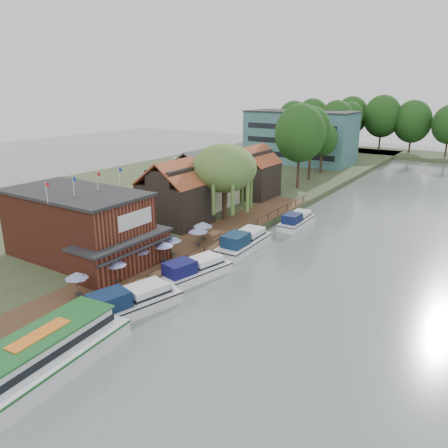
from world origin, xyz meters
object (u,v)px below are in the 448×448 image
Objects in this scene: hotel_block at (300,137)px; cottage_b at (201,178)px; umbrella_3 at (163,252)px; umbrella_4 at (171,246)px; umbrella_2 at (139,258)px; pub at (90,227)px; cruiser_0 at (131,300)px; umbrella_5 at (198,237)px; umbrella_6 at (203,232)px; cruiser_2 at (244,240)px; tour_boat at (33,361)px; cottage_c at (253,171)px; cruiser_1 at (194,268)px; umbrella_0 at (78,285)px; cottage_a at (175,193)px; willow at (224,183)px; swan at (86,331)px; cruiser_3 at (297,219)px; umbrella_1 at (116,271)px.

cottage_b is (4.00, -46.00, -1.90)m from hotel_block.
umbrella_3 is 1.00× the size of umbrella_4.
umbrella_2 is 4.31m from umbrella_4.
umbrella_4 is at bearing 81.66° from umbrella_2.
hotel_block is (-8.00, 71.00, 2.50)m from pub.
umbrella_4 is 10.50m from cruiser_0.
umbrella_5 is at bearing 86.74° from umbrella_3.
cottage_b is 17.58m from umbrella_6.
umbrella_4 is (0.62, 4.26, 0.00)m from umbrella_2.
cruiser_2 is 28.48m from tour_boat.
cottage_c reaches higher than cruiser_1.
pub reaches higher than tour_boat.
cruiser_2 is at bearing 52.91° from pub.
cottage_b is at bearing -113.96° from cottage_c.
pub is at bearing -171.66° from umbrella_2.
cottage_c is at bearing -77.80° from hotel_block.
umbrella_0 is 7.47m from umbrella_2.
umbrella_5 is (8.10, -5.91, -2.96)m from cottage_a.
umbrella_2 is 5.60m from cruiser_1.
umbrella_0 is at bearing 118.77° from tour_boat.
willow is 10.15m from umbrella_6.
cruiser_2 is at bearing 87.83° from swan.
cottage_b is 0.92× the size of cruiser_2.
hotel_block is 10.69× the size of umbrella_0.
umbrella_5 is 24.24m from tour_boat.
hotel_block reaches higher than pub.
umbrella_6 reaches higher than cruiser_3.
pub is 2.08× the size of cottage_b.
cruiser_2 is (3.26, 4.61, -1.02)m from umbrella_5.
swan is at bearing -78.30° from willow.
cottage_a reaches higher than umbrella_1.
pub is at bearing 131.58° from umbrella_0.
pub is 12.97m from umbrella_6.
hotel_block is at bearing 102.34° from umbrella_3.
cruiser_1 is at bearing -94.60° from cruiser_3.
hotel_block is 52.29m from willow.
cottage_a is 0.84× the size of cruiser_0.
umbrella_1 is 29.00m from cruiser_3.
cruiser_2 is (3.90, 16.49, -1.02)m from umbrella_1.
cottage_c is at bearing 105.43° from umbrella_6.
cottage_a is (-1.00, 15.00, 0.60)m from pub.
cruiser_1 is at bearing -55.73° from cottage_b.
umbrella_0 is at bearing -140.81° from cruiser_0.
cottage_a is 32.45m from tour_boat.
cottage_b is 4.02× the size of umbrella_2.
umbrella_0 is (5.87, -6.62, -2.36)m from pub.
hotel_block is 10.69× the size of umbrella_1.
umbrella_0 is 1.00× the size of umbrella_3.
cruiser_0 is at bearing -27.25° from umbrella_1.
cottage_b is 19.63m from umbrella_5.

